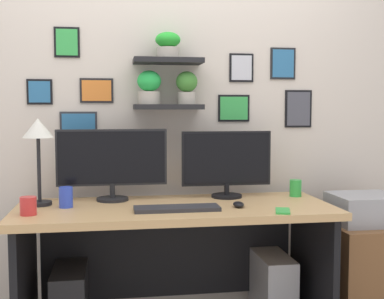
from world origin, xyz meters
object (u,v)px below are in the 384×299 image
(desk, at_px, (174,241))
(drawer_cabinet, at_px, (363,272))
(desk_lamp, at_px, (38,138))
(computer_tower_right, at_px, (272,290))
(pen_cup, at_px, (295,188))
(computer_mouse, at_px, (239,204))
(monitor_left, at_px, (112,161))
(water_cup, at_px, (66,197))
(cell_phone, at_px, (283,211))
(printer, at_px, (365,209))
(keyboard, at_px, (177,208))
(monitor_right, at_px, (227,162))
(coffee_mug, at_px, (28,206))

(desk, xyz_separation_m, drawer_cabinet, (1.14, 0.01, -0.24))
(desk_lamp, height_order, computer_tower_right, desk_lamp)
(desk, relative_size, pen_cup, 16.98)
(desk, xyz_separation_m, computer_mouse, (0.33, -0.15, 0.22))
(monitor_left, height_order, computer_tower_right, monitor_left)
(pen_cup, relative_size, water_cup, 0.91)
(desk_lamp, relative_size, cell_phone, 3.36)
(desk, distance_m, pen_cup, 0.80)
(desk, relative_size, drawer_cabinet, 2.84)
(water_cup, xyz_separation_m, printer, (1.71, 0.02, -0.12))
(desk, height_order, drawer_cabinet, desk)
(desk, xyz_separation_m, printer, (1.14, 0.01, 0.14))
(keyboard, distance_m, cell_phone, 0.54)
(desk_lamp, height_order, cell_phone, desk_lamp)
(cell_phone, bearing_deg, printer, 44.77)
(computer_tower_right, bearing_deg, pen_cup, 21.21)
(desk, height_order, desk_lamp, desk_lamp)
(monitor_right, distance_m, desk_lamp, 1.07)
(keyboard, height_order, coffee_mug, coffee_mug)
(keyboard, relative_size, water_cup, 4.00)
(pen_cup, bearing_deg, monitor_left, 177.68)
(computer_mouse, bearing_deg, keyboard, -175.28)
(keyboard, xyz_separation_m, desk_lamp, (-0.72, 0.26, 0.36))
(monitor_left, height_order, drawer_cabinet, monitor_left)
(monitor_right, relative_size, computer_mouse, 5.91)
(keyboard, distance_m, coffee_mug, 0.74)
(desk_lamp, bearing_deg, monitor_right, 4.68)
(desk, height_order, pen_cup, pen_cup)
(drawer_cabinet, distance_m, computer_tower_right, 0.56)
(monitor_right, distance_m, printer, 0.86)
(computer_mouse, height_order, coffee_mug, coffee_mug)
(water_cup, bearing_deg, monitor_right, 10.87)
(computer_mouse, height_order, drawer_cabinet, computer_mouse)
(desk_lamp, relative_size, pen_cup, 4.71)
(coffee_mug, relative_size, printer, 0.24)
(desk_lamp, xyz_separation_m, pen_cup, (1.47, 0.04, -0.32))
(desk_lamp, height_order, drawer_cabinet, desk_lamp)
(monitor_right, xyz_separation_m, computer_mouse, (-0.01, -0.32, -0.19))
(pen_cup, bearing_deg, keyboard, -158.33)
(keyboard, bearing_deg, drawer_cabinet, 9.48)
(drawer_cabinet, bearing_deg, monitor_left, 174.11)
(cell_phone, bearing_deg, coffee_mug, -168.00)
(computer_tower_right, bearing_deg, monitor_right, 157.83)
(keyboard, relative_size, coffee_mug, 4.89)
(coffee_mug, bearing_deg, water_cup, 44.93)
(computer_mouse, bearing_deg, monitor_right, 88.71)
(water_cup, bearing_deg, monitor_left, 35.68)
(coffee_mug, height_order, pen_cup, pen_cup)
(monitor_right, distance_m, computer_mouse, 0.37)
(coffee_mug, bearing_deg, monitor_right, 17.55)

